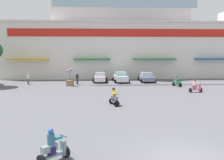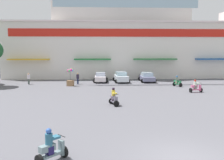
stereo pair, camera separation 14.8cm
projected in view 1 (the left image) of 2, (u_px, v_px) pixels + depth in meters
The scene contains 12 objects.
ground_plane at pixel (139, 100), 23.69m from camera, with size 128.00×128.00×0.00m, color #5A5960.
colonial_building at pixel (119, 31), 45.59m from camera, with size 40.25×16.84×19.90m.
parked_car_0 at pixel (100, 77), 36.97m from camera, with size 2.29×4.10×1.48m.
parked_car_1 at pixel (121, 77), 36.84m from camera, with size 2.53×4.39×1.60m.
parked_car_2 at pixel (146, 77), 37.36m from camera, with size 2.42×4.28×1.45m.
scooter_rider_0 at pixel (195, 87), 27.95m from camera, with size 1.53×0.77×1.50m.
scooter_rider_1 at pixel (53, 148), 10.46m from camera, with size 1.35×1.36×1.54m.
scooter_rider_2 at pixel (177, 82), 32.56m from camera, with size 1.09×1.40×1.46m.
scooter_rider_5 at pixel (114, 98), 21.37m from camera, with size 0.90×1.45×1.57m.
pedestrian_0 at pixel (77, 78), 34.39m from camera, with size 0.53×0.53×1.66m.
pedestrian_1 at pixel (28, 78), 34.33m from camera, with size 0.41×0.41×1.63m.
balloon_vendor_cart at pixel (70, 78), 32.83m from camera, with size 1.01×0.80×2.37m.
Camera 1 is at (-3.85, -10.10, 4.85)m, focal length 38.73 mm.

